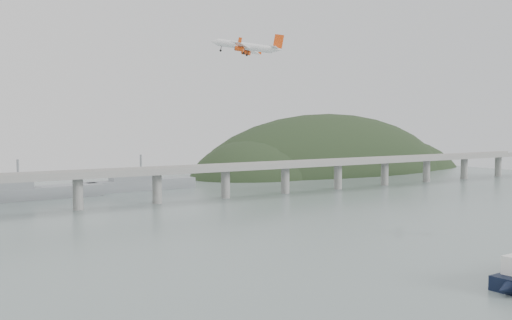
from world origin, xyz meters
TOP-DOWN VIEW (x-y plane):
  - ground at (0.00, 0.00)m, footprint 900.00×900.00m
  - bridge at (-1.15, 200.00)m, footprint 800.00×22.00m
  - headland at (285.18, 331.75)m, footprint 365.00×155.00m
  - airliner at (11.79, 80.89)m, footprint 27.20×29.23m

SIDE VIEW (x-z plane):
  - headland at x=285.18m, z-range -97.34..58.66m
  - ground at x=0.00m, z-range 0.00..0.00m
  - bridge at x=-1.15m, z-range 5.70..29.60m
  - airliner at x=11.79m, z-range 80.75..89.96m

